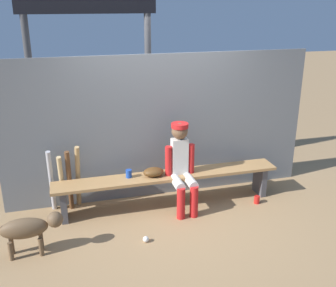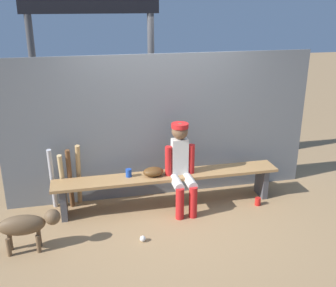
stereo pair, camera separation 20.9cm
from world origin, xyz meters
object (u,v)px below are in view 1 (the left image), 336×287
dugout_bench (168,181)px  cup_on_bench (129,174)px  cup_on_ground (257,200)px  baseball_glove (154,172)px  bat_wood_natural (62,183)px  dog (29,228)px  player_seated (182,164)px  baseball (146,239)px  bat_aluminum_silver (51,181)px  bat_wood_tan (78,177)px  scoreboard (91,8)px  bat_wood_dark (69,181)px

dugout_bench → cup_on_bench: 0.56m
dugout_bench → cup_on_ground: (1.23, -0.28, -0.33)m
baseball_glove → bat_wood_natural: bearing=169.1°
cup_on_bench → dog: cup_on_bench is taller
dugout_bench → player_seated: player_seated is taller
baseball_glove → baseball: (-0.29, -0.80, -0.50)m
player_seated → bat_aluminum_silver: (-1.71, 0.38, -0.21)m
dugout_bench → player_seated: bearing=-34.9°
dugout_bench → bat_aluminum_silver: bat_aluminum_silver is taller
baseball_glove → dog: (-1.59, -0.68, -0.20)m
cup_on_bench → bat_wood_tan: bearing=161.5°
bat_wood_natural → player_seated: bearing=-12.4°
baseball_glove → scoreboard: scoreboard is taller
baseball_glove → bat_aluminum_silver: (-1.34, 0.26, -0.09)m
dugout_bench → baseball: 1.00m
bat_wood_natural → bat_aluminum_silver: bearing=166.9°
baseball → cup_on_bench: 0.98m
bat_aluminum_silver → baseball: bat_aluminum_silver is taller
bat_wood_tan → bat_wood_natural: 0.23m
bat_wood_tan → scoreboard: size_ratio=0.25×
baseball_glove → baseball: size_ratio=3.78×
player_seated → cup_on_bench: player_seated is taller
dugout_bench → dog: (-1.79, -0.68, -0.05)m
bat_aluminum_silver → scoreboard: size_ratio=0.24×
cup_on_ground → scoreboard: 3.55m
cup_on_ground → scoreboard: scoreboard is taller
scoreboard → dugout_bench: bearing=-53.7°
player_seated → scoreboard: size_ratio=0.32×
bat_wood_tan → scoreboard: 2.34m
player_seated → bat_wood_tan: player_seated is taller
cup_on_ground → bat_wood_tan: bearing=167.4°
baseball → dog: (-1.30, 0.12, 0.30)m
dugout_bench → baseball: size_ratio=42.17×
bat_wood_tan → dog: bearing=-122.1°
cup_on_bench → scoreboard: size_ratio=0.03×
dog → bat_wood_dark: bearing=62.1°
player_seated → dog: player_seated is taller
baseball_glove → cup_on_ground: baseball_glove is taller
baseball_glove → dog: bearing=-156.7°
bat_wood_dark → scoreboard: scoreboard is taller
dugout_bench → cup_on_ground: dugout_bench is taller
baseball → cup_on_ground: 1.80m
player_seated → bat_wood_dark: 1.52m
player_seated → dog: (-1.95, -0.57, -0.32)m
bat_wood_dark → dog: bearing=-117.9°
dugout_bench → bat_aluminum_silver: (-1.54, 0.26, 0.07)m
cup_on_bench → dog: 1.46m
bat_wood_natural → baseball: bat_wood_natural is taller
cup_on_bench → scoreboard: (-0.27, 1.04, 2.09)m
dugout_bench → cup_on_ground: bearing=-12.6°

